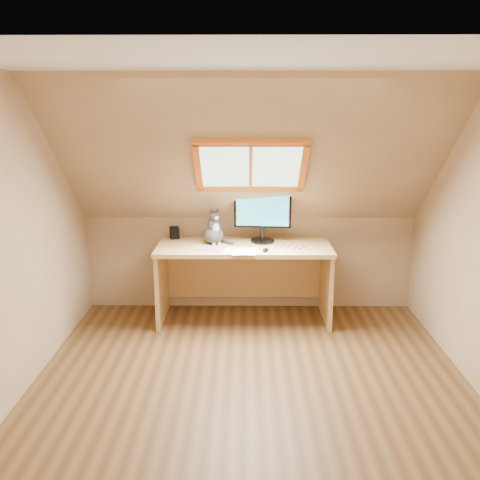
{
  "coord_description": "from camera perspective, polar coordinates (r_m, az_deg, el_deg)",
  "views": [
    {
      "loc": [
        -0.05,
        -3.83,
        2.14
      ],
      "look_at": [
        -0.1,
        1.0,
        0.94
      ],
      "focal_mm": 40.0,
      "sensor_mm": 36.0,
      "label": 1
    }
  ],
  "objects": [
    {
      "name": "desk",
      "position": [
        5.52,
        0.43,
        -2.68
      ],
      "size": [
        1.75,
        0.76,
        0.8
      ],
      "color": "tan",
      "rests_on": "ground"
    },
    {
      "name": "mouse",
      "position": [
        5.13,
        2.73,
        -1.06
      ],
      "size": [
        0.08,
        0.11,
        0.03
      ],
      "primitive_type": "ellipsoid",
      "rotation": [
        0.0,
        0.0,
        -0.32
      ],
      "color": "black",
      "rests_on": "desk"
    },
    {
      "name": "papers",
      "position": [
        5.13,
        0.37,
        -1.19
      ],
      "size": [
        0.35,
        0.3,
        0.01
      ],
      "color": "white",
      "rests_on": "desk"
    },
    {
      "name": "cat",
      "position": [
        5.41,
        -2.79,
        1.01
      ],
      "size": [
        0.28,
        0.3,
        0.38
      ],
      "color": "#3E3937",
      "rests_on": "desk"
    },
    {
      "name": "desk_speaker",
      "position": [
        5.66,
        -7.0,
        0.78
      ],
      "size": [
        0.11,
        0.11,
        0.13
      ],
      "primitive_type": "cube",
      "rotation": [
        0.0,
        0.0,
        0.34
      ],
      "color": "black",
      "rests_on": "desk"
    },
    {
      "name": "cables",
      "position": [
        5.28,
        4.57,
        -0.79
      ],
      "size": [
        0.51,
        0.26,
        0.01
      ],
      "color": "silver",
      "rests_on": "desk"
    },
    {
      "name": "monitor",
      "position": [
        5.42,
        2.43,
        2.91
      ],
      "size": [
        0.58,
        0.24,
        0.53
      ],
      "color": "black",
      "rests_on": "desk"
    },
    {
      "name": "graphics_tablet",
      "position": [
        5.23,
        -3.24,
        -0.9
      ],
      "size": [
        0.29,
        0.24,
        0.01
      ],
      "primitive_type": "cube",
      "rotation": [
        0.0,
        0.0,
        -0.21
      ],
      "color": "#B2B2B7",
      "rests_on": "desk"
    },
    {
      "name": "ground",
      "position": [
        4.39,
        1.18,
        -15.23
      ],
      "size": [
        3.5,
        3.5,
        0.0
      ],
      "primitive_type": "plane",
      "color": "brown",
      "rests_on": "ground"
    },
    {
      "name": "room_shell",
      "position": [
        3.81,
        1.3,
        3.2
      ],
      "size": [
        3.52,
        3.52,
        2.41
      ],
      "color": "tan",
      "rests_on": "ground"
    }
  ]
}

